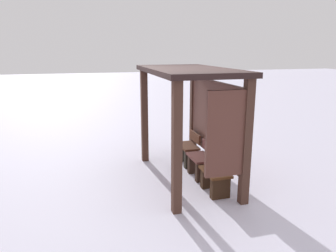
{
  "coord_description": "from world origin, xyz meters",
  "views": [
    {
      "loc": [
        5.67,
        -1.96,
        2.56
      ],
      "look_at": [
        0.01,
        -0.39,
        1.12
      ],
      "focal_mm": 33.75,
      "sensor_mm": 36.0,
      "label": 1
    }
  ],
  "objects": [
    {
      "name": "bench_right_inside",
      "position": [
        0.76,
        0.31,
        0.29
      ],
      "size": [
        0.66,
        0.4,
        0.7
      ],
      "color": "#4E2D15",
      "rests_on": "ground"
    },
    {
      "name": "bench_left_inside",
      "position": [
        -0.76,
        0.31,
        0.31
      ],
      "size": [
        0.66,
        0.36,
        0.74
      ],
      "color": "#522D1D",
      "rests_on": "ground"
    },
    {
      "name": "bus_shelter",
      "position": [
        0.1,
        0.2,
        1.59
      ],
      "size": [
        2.79,
        1.46,
        2.21
      ],
      "color": "#432A21",
      "rests_on": "ground"
    },
    {
      "name": "ground_plane",
      "position": [
        0.0,
        0.0,
        0.0
      ],
      "size": [
        60.0,
        60.0,
        0.0
      ],
      "primitive_type": "plane",
      "color": "white"
    },
    {
      "name": "bench_center_inside",
      "position": [
        0.0,
        0.31,
        0.29
      ],
      "size": [
        0.66,
        0.4,
        0.72
      ],
      "color": "#582D2A",
      "rests_on": "ground"
    }
  ]
}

